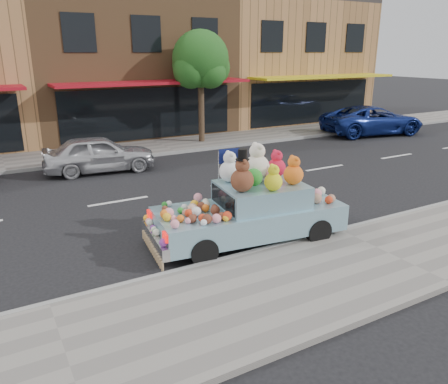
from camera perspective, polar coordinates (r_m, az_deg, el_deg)
ground at (r=14.80m, az=1.39°, el=1.24°), size 120.00×120.00×0.00m
near_sidewalk at (r=10.11m, az=20.66°, el=-7.73°), size 60.00×3.00×0.12m
far_sidewalk at (r=20.48m, az=-7.96°, el=5.93°), size 60.00×3.00×0.12m
near_kerb at (r=11.03m, az=14.78°, el=-4.97°), size 60.00×0.12×0.13m
far_kerb at (r=19.12m, az=-6.29°, el=5.16°), size 60.00×0.12×0.13m
storefront_mid at (r=25.24m, az=-13.10°, el=16.08°), size 10.00×9.80×7.30m
storefront_right at (r=29.69m, az=6.51°, el=16.61°), size 10.00×9.80×7.30m
street_tree at (r=20.92m, az=-3.07°, el=16.36°), size 3.00×2.70×5.22m
car_silver at (r=16.65m, az=-15.97°, el=4.83°), size 4.12×2.04×1.35m
car_blue at (r=24.83m, az=18.81°, el=8.88°), size 5.82×3.51×1.51m
art_car at (r=10.07m, az=3.47°, el=-2.04°), size 4.66×2.26×2.28m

